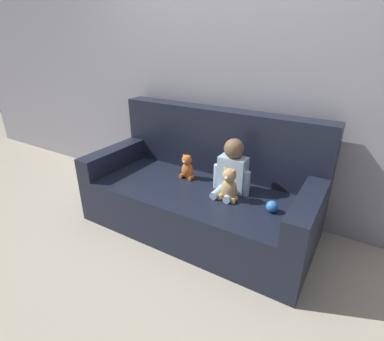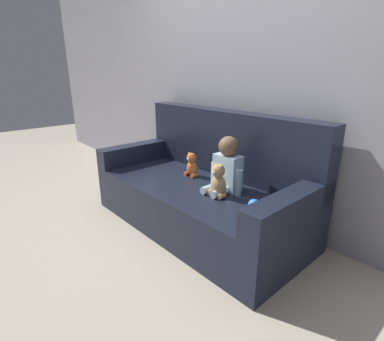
{
  "view_description": "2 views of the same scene",
  "coord_description": "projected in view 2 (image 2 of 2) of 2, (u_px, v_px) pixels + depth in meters",
  "views": [
    {
      "loc": [
        1.13,
        -1.94,
        1.56
      ],
      "look_at": [
        -0.06,
        -0.0,
        0.54
      ],
      "focal_mm": 28.0,
      "sensor_mm": 36.0,
      "label": 1
    },
    {
      "loc": [
        1.76,
        -1.64,
        1.34
      ],
      "look_at": [
        -0.05,
        -0.02,
        0.51
      ],
      "focal_mm": 28.0,
      "sensor_mm": 36.0,
      "label": 2
    }
  ],
  "objects": [
    {
      "name": "ground_plane",
      "position": [
        197.0,
        225.0,
        2.71
      ],
      "size": [
        12.0,
        12.0,
        0.0
      ],
      "primitive_type": "plane",
      "color": "#B7AD99"
    },
    {
      "name": "wall_back",
      "position": [
        242.0,
        74.0,
        2.63
      ],
      "size": [
        8.0,
        0.05,
        2.6
      ],
      "color": "#93939E",
      "rests_on": "ground_plane"
    },
    {
      "name": "couch",
      "position": [
        203.0,
        189.0,
        2.65
      ],
      "size": [
        1.95,
        0.9,
        0.99
      ],
      "color": "black",
      "rests_on": "ground_plane"
    },
    {
      "name": "person_baby",
      "position": [
        227.0,
        167.0,
        2.37
      ],
      "size": [
        0.31,
        0.3,
        0.44
      ],
      "color": "silver",
      "rests_on": "couch"
    },
    {
      "name": "teddy_bear_brown",
      "position": [
        218.0,
        181.0,
        2.28
      ],
      "size": [
        0.15,
        0.12,
        0.26
      ],
      "color": "tan",
      "rests_on": "couch"
    },
    {
      "name": "plush_toy_side",
      "position": [
        192.0,
        165.0,
        2.72
      ],
      "size": [
        0.13,
        0.1,
        0.22
      ],
      "color": "orange",
      "rests_on": "couch"
    },
    {
      "name": "toy_ball",
      "position": [
        254.0,
        205.0,
        2.06
      ],
      "size": [
        0.09,
        0.09,
        0.09
      ],
      "color": "#337FDB",
      "rests_on": "couch"
    }
  ]
}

